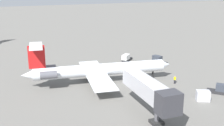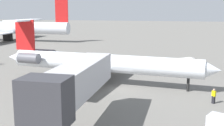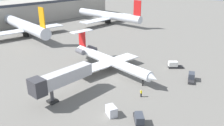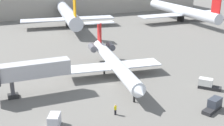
{
  "view_description": "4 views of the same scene",
  "coord_description": "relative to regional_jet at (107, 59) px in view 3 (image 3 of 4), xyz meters",
  "views": [
    {
      "loc": [
        -51.63,
        21.35,
        20.65
      ],
      "look_at": [
        3.85,
        -0.47,
        3.33
      ],
      "focal_mm": 45.76,
      "sensor_mm": 36.0,
      "label": 1
    },
    {
      "loc": [
        -38.6,
        -7.27,
        10.55
      ],
      "look_at": [
        4.17,
        2.35,
        2.47
      ],
      "focal_mm": 48.64,
      "sensor_mm": 36.0,
      "label": 2
    },
    {
      "loc": [
        -40.61,
        -34.81,
        24.35
      ],
      "look_at": [
        0.38,
        1.37,
        3.03
      ],
      "focal_mm": 36.76,
      "sensor_mm": 36.0,
      "label": 3
    },
    {
      "loc": [
        -20.32,
        -47.36,
        21.99
      ],
      "look_at": [
        1.62,
        4.75,
        2.36
      ],
      "focal_mm": 47.06,
      "sensor_mm": 36.0,
      "label": 4
    }
  ],
  "objects": [
    {
      "name": "ground_plane",
      "position": [
        -1.53,
        -4.04,
        -3.08
      ],
      "size": [
        400.0,
        400.0,
        0.1
      ],
      "primitive_type": "cube",
      "color": "#66635E"
    },
    {
      "name": "regional_jet",
      "position": [
        0.0,
        0.0,
        0.0
      ],
      "size": [
        19.89,
        31.31,
        8.74
      ],
      "color": "silver",
      "rests_on": "ground_plane"
    },
    {
      "name": "jet_bridge",
      "position": [
        -17.85,
        -3.0,
        1.42
      ],
      "size": [
        14.08,
        3.22,
        6.15
      ],
      "color": "#ADADB2",
      "rests_on": "ground_plane"
    },
    {
      "name": "ground_crew_marshaller",
      "position": [
        -6.06,
        -15.21,
        -2.17
      ],
      "size": [
        0.46,
        0.47,
        1.69
      ],
      "color": "black",
      "rests_on": "ground_plane"
    },
    {
      "name": "baggage_tug_lead",
      "position": [
        13.19,
        -12.9,
        -2.19
      ],
      "size": [
        3.69,
        3.93,
        1.9
      ],
      "color": "#262628",
      "rests_on": "ground_plane"
    },
    {
      "name": "baggage_tug_trailing",
      "position": [
        -13.89,
        -20.16,
        -2.19
      ],
      "size": [
        3.85,
        3.78,
        1.9
      ],
      "color": "#262628",
      "rests_on": "ground_plane"
    },
    {
      "name": "baggage_tug_spare",
      "position": [
        8.58,
        -19.85,
        -2.19
      ],
      "size": [
        4.23,
        2.85,
        1.9
      ],
      "color": "#262628",
      "rests_on": "ground_plane"
    },
    {
      "name": "cargo_container_uld",
      "position": [
        -15.29,
        -15.0,
        -2.11
      ],
      "size": [
        2.34,
        2.75,
        1.83
      ],
      "color": "silver",
      "rests_on": "ground_plane"
    },
    {
      "name": "parked_airliner_west_mid",
      "position": [
        3.68,
        49.09,
        1.43
      ],
      "size": [
        32.87,
        38.77,
        13.72
      ],
      "color": "silver",
      "rests_on": "ground_plane"
    },
    {
      "name": "parked_airliner_centre",
      "position": [
        46.27,
        41.8,
        1.11
      ],
      "size": [
        34.35,
        40.89,
        13.08
      ],
      "color": "silver",
      "rests_on": "ground_plane"
    }
  ]
}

